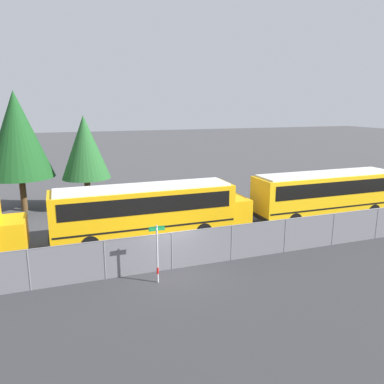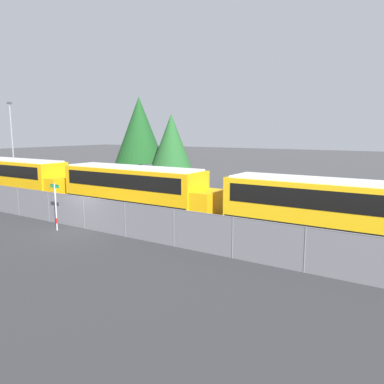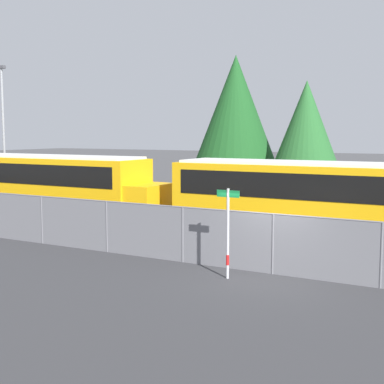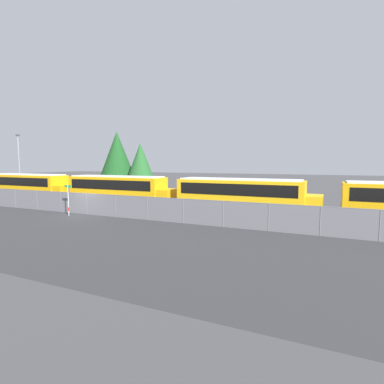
{
  "view_description": "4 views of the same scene",
  "coord_description": "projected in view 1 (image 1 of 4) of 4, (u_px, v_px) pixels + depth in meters",
  "views": [
    {
      "loc": [
        -4.67,
        -15.77,
        7.55
      ],
      "look_at": [
        2.87,
        5.17,
        2.4
      ],
      "focal_mm": 35.0,
      "sensor_mm": 36.0,
      "label": 1
    },
    {
      "loc": [
        16.13,
        -13.97,
        5.41
      ],
      "look_at": [
        4.9,
        3.58,
        2.03
      ],
      "focal_mm": 35.0,
      "sensor_mm": 36.0,
      "label": 2
    },
    {
      "loc": [
        5.4,
        -14.83,
        4.19
      ],
      "look_at": [
        -5.33,
        4.71,
        1.73
      ],
      "focal_mm": 50.0,
      "sensor_mm": 36.0,
      "label": 3
    },
    {
      "loc": [
        18.83,
        -19.46,
        4.45
      ],
      "look_at": [
        8.39,
        3.45,
        1.97
      ],
      "focal_mm": 28.0,
      "sensor_mm": 36.0,
      "label": 4
    }
  ],
  "objects": [
    {
      "name": "school_bus_2",
      "position": [
        149.0,
        208.0,
        21.3
      ],
      "size": [
        11.57,
        2.49,
        3.15
      ],
      "color": "#EDA80F",
      "rests_on": "ground_plane"
    },
    {
      "name": "ground_plane",
      "position": [
        172.0,
        269.0,
        17.7
      ],
      "size": [
        200.0,
        200.0,
        0.0
      ],
      "primitive_type": "plane",
      "color": "#424244"
    },
    {
      "name": "school_bus_3",
      "position": [
        329.0,
        191.0,
        25.39
      ],
      "size": [
        11.57,
        2.49,
        3.15
      ],
      "color": "yellow",
      "rests_on": "ground_plane"
    },
    {
      "name": "street_sign",
      "position": [
        157.0,
        252.0,
        16.06
      ],
      "size": [
        0.7,
        0.09,
        2.62
      ],
      "color": "#B7B7BC",
      "rests_on": "ground_plane"
    },
    {
      "name": "tree_2",
      "position": [
        85.0,
        148.0,
        27.02
      ],
      "size": [
        3.5,
        3.5,
        6.89
      ],
      "color": "#51381E",
      "rests_on": "ground_plane"
    },
    {
      "name": "fence",
      "position": [
        172.0,
        250.0,
        17.48
      ],
      "size": [
        74.09,
        0.07,
        1.84
      ],
      "color": "#9EA0A5",
      "rests_on": "ground_plane"
    },
    {
      "name": "tree_0",
      "position": [
        17.0,
        135.0,
        26.32
      ],
      "size": [
        4.7,
        4.7,
        8.6
      ],
      "color": "#51381E",
      "rests_on": "ground_plane"
    },
    {
      "name": "road_strip",
      "position": [
        225.0,
        343.0,
        12.2
      ],
      "size": [
        108.02,
        12.0,
        0.01
      ],
      "color": "#333335",
      "rests_on": "ground_plane"
    }
  ]
}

